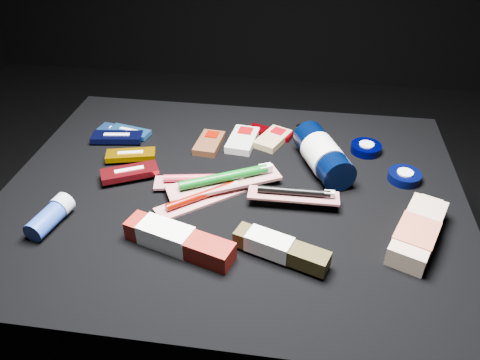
# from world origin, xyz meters

# --- Properties ---
(ground) EXTENTS (3.00, 3.00, 0.00)m
(ground) POSITION_xyz_m (0.00, 0.00, 0.00)
(ground) COLOR black
(ground) RESTS_ON ground
(cloth_table) EXTENTS (0.98, 0.78, 0.40)m
(cloth_table) POSITION_xyz_m (0.00, 0.00, 0.20)
(cloth_table) COLOR black
(cloth_table) RESTS_ON ground
(luna_bar_0) EXTENTS (0.12, 0.06, 0.01)m
(luna_bar_0) POSITION_xyz_m (-0.32, 0.19, 0.41)
(luna_bar_0) COLOR #1F4F9C
(luna_bar_0) RESTS_ON cloth_table
(luna_bar_1) EXTENTS (0.11, 0.06, 0.01)m
(luna_bar_1) POSITION_xyz_m (-0.29, 0.19, 0.41)
(luna_bar_1) COLOR #2565AD
(luna_bar_1) RESTS_ON cloth_table
(luna_bar_2) EXTENTS (0.13, 0.06, 0.02)m
(luna_bar_2) POSITION_xyz_m (-0.31, 0.16, 0.41)
(luna_bar_2) COLOR black
(luna_bar_2) RESTS_ON cloth_table
(luna_bar_3) EXTENTS (0.12, 0.07, 0.01)m
(luna_bar_3) POSITION_xyz_m (-0.25, 0.08, 0.41)
(luna_bar_3) COLOR #B27600
(luna_bar_3) RESTS_ON cloth_table
(luna_bar_4) EXTENTS (0.13, 0.10, 0.02)m
(luna_bar_4) POSITION_xyz_m (-0.23, 0.01, 0.42)
(luna_bar_4) COLOR maroon
(luna_bar_4) RESTS_ON cloth_table
(clif_bar_0) EXTENTS (0.06, 0.11, 0.02)m
(clif_bar_0) POSITION_xyz_m (-0.08, 0.17, 0.41)
(clif_bar_0) COLOR #512C19
(clif_bar_0) RESTS_ON cloth_table
(clif_bar_1) EXTENTS (0.07, 0.12, 0.02)m
(clif_bar_1) POSITION_xyz_m (-0.00, 0.20, 0.41)
(clif_bar_1) COLOR #B4B4AD
(clif_bar_1) RESTS_ON cloth_table
(clif_bar_2) EXTENTS (0.09, 0.12, 0.02)m
(clif_bar_2) POSITION_xyz_m (0.07, 0.21, 0.41)
(clif_bar_2) COLOR tan
(clif_bar_2) RESTS_ON cloth_table
(power_bar) EXTENTS (0.12, 0.07, 0.01)m
(power_bar) POSITION_xyz_m (0.06, 0.24, 0.41)
(power_bar) COLOR #730006
(power_bar) RESTS_ON cloth_table
(lotion_bottle) EXTENTS (0.14, 0.24, 0.08)m
(lotion_bottle) POSITION_xyz_m (0.19, 0.11, 0.44)
(lotion_bottle) COLOR black
(lotion_bottle) RESTS_ON cloth_table
(cream_tin_upper) EXTENTS (0.07, 0.07, 0.02)m
(cream_tin_upper) POSITION_xyz_m (0.29, 0.20, 0.41)
(cream_tin_upper) COLOR black
(cream_tin_upper) RESTS_ON cloth_table
(cream_tin_lower) EXTENTS (0.07, 0.07, 0.02)m
(cream_tin_lower) POSITION_xyz_m (0.37, 0.09, 0.41)
(cream_tin_lower) COLOR black
(cream_tin_lower) RESTS_ON cloth_table
(bodywash_bottle) EXTENTS (0.13, 0.20, 0.04)m
(bodywash_bottle) POSITION_xyz_m (0.36, -0.11, 0.42)
(bodywash_bottle) COLOR #C5AA8E
(bodywash_bottle) RESTS_ON cloth_table
(deodorant_stick) EXTENTS (0.06, 0.11, 0.04)m
(deodorant_stick) POSITION_xyz_m (-0.33, -0.16, 0.42)
(deodorant_stick) COLOR #203C98
(deodorant_stick) RESTS_ON cloth_table
(toothbrush_pack_0) EXTENTS (0.18, 0.16, 0.02)m
(toothbrush_pack_0) POSITION_xyz_m (-0.06, -0.05, 0.41)
(toothbrush_pack_0) COLOR #BCB4B0
(toothbrush_pack_0) RESTS_ON cloth_table
(toothbrush_pack_1) EXTENTS (0.21, 0.08, 0.02)m
(toothbrush_pack_1) POSITION_xyz_m (-0.06, 0.00, 0.42)
(toothbrush_pack_1) COLOR #A8A39E
(toothbrush_pack_1) RESTS_ON cloth_table
(toothbrush_pack_2) EXTENTS (0.24, 0.17, 0.03)m
(toothbrush_pack_2) POSITION_xyz_m (-0.01, 0.00, 0.42)
(toothbrush_pack_2) COLOR beige
(toothbrush_pack_2) RESTS_ON cloth_table
(toothbrush_pack_3) EXTENTS (0.19, 0.05, 0.02)m
(toothbrush_pack_3) POSITION_xyz_m (0.13, -0.03, 0.43)
(toothbrush_pack_3) COLOR #A6A09C
(toothbrush_pack_3) RESTS_ON cloth_table
(toothpaste_carton_red) EXTENTS (0.22, 0.11, 0.04)m
(toothpaste_carton_red) POSITION_xyz_m (-0.08, -0.19, 0.42)
(toothpaste_carton_red) COLOR maroon
(toothpaste_carton_red) RESTS_ON cloth_table
(toothpaste_carton_green) EXTENTS (0.18, 0.09, 0.03)m
(toothpaste_carton_green) POSITION_xyz_m (0.11, -0.19, 0.42)
(toothpaste_carton_green) COLOR #342C11
(toothpaste_carton_green) RESTS_ON cloth_table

